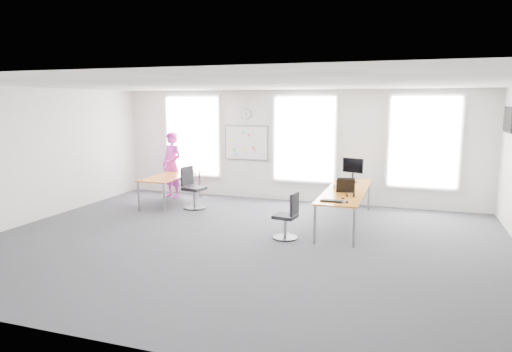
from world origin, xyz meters
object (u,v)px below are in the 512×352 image
(person, at_px, (172,165))
(headphones, at_px, (350,195))
(desk_left, at_px, (171,178))
(keyboard, at_px, (332,201))
(chair_left, at_px, (192,190))
(chair_right, at_px, (288,219))
(monitor, at_px, (353,168))
(desk_right, at_px, (346,192))

(person, distance_m, headphones, 5.60)
(desk_left, bearing_deg, keyboard, -22.85)
(chair_left, relative_size, headphones, 6.25)
(chair_right, relative_size, chair_left, 0.87)
(person, height_order, headphones, person)
(monitor, bearing_deg, keyboard, -74.57)
(chair_right, bearing_deg, keyboard, 106.12)
(desk_left, relative_size, monitor, 3.61)
(chair_right, xyz_separation_m, person, (-4.09, 2.79, 0.52))
(chair_left, distance_m, person, 1.56)
(keyboard, bearing_deg, chair_right, -163.54)
(desk_right, relative_size, monitor, 5.52)
(desk_left, bearing_deg, chair_right, -28.98)
(desk_left, distance_m, chair_left, 0.84)
(desk_right, bearing_deg, monitor, 88.97)
(desk_right, distance_m, chair_right, 1.72)
(desk_right, relative_size, keyboard, 7.14)
(keyboard, xyz_separation_m, headphones, (0.28, 0.57, 0.03))
(chair_left, distance_m, headphones, 4.24)
(person, bearing_deg, desk_left, -43.47)
(chair_right, distance_m, headphones, 1.39)
(desk_right, height_order, keyboard, keyboard)
(chair_left, height_order, keyboard, chair_left)
(person, xyz_separation_m, monitor, (5.04, -0.34, 0.20))
(chair_left, bearing_deg, keyboard, -103.11)
(desk_left, xyz_separation_m, keyboard, (4.57, -1.93, 0.09))
(headphones, bearing_deg, desk_right, 88.94)
(desk_left, distance_m, keyboard, 4.96)
(person, bearing_deg, chair_left, -21.30)
(desk_right, distance_m, keyboard, 1.28)
(chair_left, xyz_separation_m, keyboard, (3.81, -1.65, 0.32))
(person, height_order, monitor, person)
(desk_right, height_order, desk_left, desk_right)
(chair_right, height_order, keyboard, chair_right)
(chair_right, xyz_separation_m, chair_left, (-2.97, 1.80, 0.06))
(desk_left, height_order, headphones, headphones)
(chair_right, height_order, person, person)
(desk_left, bearing_deg, headphones, -15.64)
(headphones, bearing_deg, person, 142.53)
(desk_right, relative_size, chair_right, 3.44)
(desk_right, height_order, person, person)
(desk_left, bearing_deg, person, 116.20)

